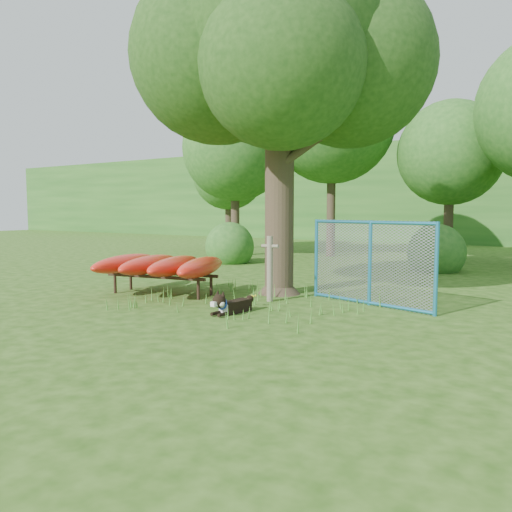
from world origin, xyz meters
The scene contains 14 objects.
ground centered at (0.00, 0.00, 0.00)m, with size 80.00×80.00×0.00m, color #22470E.
oak_tree centered at (-0.12, 2.64, 5.55)m, with size 6.47×5.62×8.33m.
wooden_post centered at (0.27, 1.63, 0.74)m, with size 0.38×0.15×1.39m.
kayak_rack centered at (-2.28, 1.07, 0.68)m, with size 3.33×2.97×0.89m.
husky_dog centered at (0.31, 0.13, 0.17)m, with size 0.35×1.08×0.48m.
fence_section centered at (2.20, 2.38, 0.87)m, with size 2.87×0.87×2.88m.
wildflower_clump centered at (0.30, 0.95, 0.20)m, with size 0.11×0.10×0.25m.
bg_tree_a centered at (-6.50, 10.00, 4.48)m, with size 4.40×4.40×6.70m.
bg_tree_b centered at (-3.00, 12.00, 5.61)m, with size 5.20×5.20×8.22m.
bg_tree_c centered at (1.50, 13.00, 4.11)m, with size 4.00×4.00×6.12m.
bg_tree_f centered at (-9.00, 13.00, 3.73)m, with size 3.60×3.60×5.55m.
shrub_left centered at (-5.00, 7.50, 0.00)m, with size 1.80×1.80×1.80m, color #265D1E.
shrub_mid centered at (2.00, 9.00, 0.00)m, with size 1.80×1.80×1.80m, color #265D1E.
wooded_hillside centered at (0.00, 28.00, 3.00)m, with size 80.00×12.00×6.00m, color #265D1E.
Camera 1 is at (5.69, -7.34, 1.94)m, focal length 35.00 mm.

